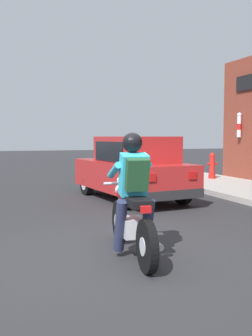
% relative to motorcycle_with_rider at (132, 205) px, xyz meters
% --- Properties ---
extents(ground_plane, '(80.00, 80.00, 0.00)m').
position_rel_motorcycle_with_rider_xyz_m(ground_plane, '(-0.27, 0.09, -0.68)').
color(ground_plane, '#2B2B2D').
extents(motorcycle_with_rider, '(0.60, 2.02, 1.62)m').
position_rel_motorcycle_with_rider_xyz_m(motorcycle_with_rider, '(0.00, 0.00, 0.00)').
color(motorcycle_with_rider, black).
rests_on(motorcycle_with_rider, ground).
extents(car_hatchback, '(2.10, 3.96, 1.57)m').
position_rel_motorcycle_with_rider_xyz_m(car_hatchback, '(1.61, 4.34, 0.09)').
color(car_hatchback, black).
rests_on(car_hatchback, ground).
extents(fire_hydrant, '(0.36, 0.24, 0.88)m').
position_rel_motorcycle_with_rider_xyz_m(fire_hydrant, '(5.45, 6.86, -0.11)').
color(fire_hydrant, red).
rests_on(fire_hydrant, sidewalk_curb).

